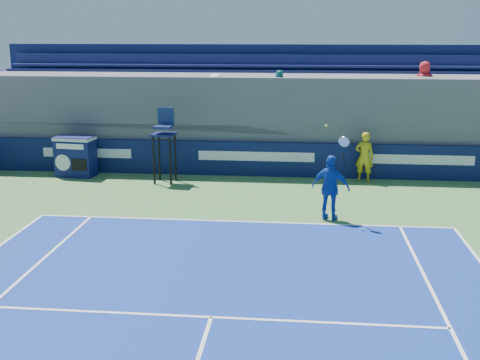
# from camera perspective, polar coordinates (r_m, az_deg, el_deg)

# --- Properties ---
(ball_person) EXTENTS (0.67, 0.50, 1.68)m
(ball_person) POSITION_cam_1_polar(r_m,az_deg,el_deg) (20.41, 11.71, 2.17)
(ball_person) COLOR gold
(ball_person) RESTS_ON apron
(back_hoarding) EXTENTS (20.40, 0.21, 1.20)m
(back_hoarding) POSITION_cam_1_polar(r_m,az_deg,el_deg) (20.82, 1.55, 1.99)
(back_hoarding) COLOR #0B1442
(back_hoarding) RESTS_ON ground
(match_clock) EXTENTS (1.39, 0.86, 1.40)m
(match_clock) POSITION_cam_1_polar(r_m,az_deg,el_deg) (21.51, -15.34, 2.27)
(match_clock) COLOR #0F154F
(match_clock) RESTS_ON ground
(umpire_chair) EXTENTS (0.76, 0.76, 2.48)m
(umpire_chair) POSITION_cam_1_polar(r_m,az_deg,el_deg) (19.91, -7.19, 4.05)
(umpire_chair) COLOR black
(umpire_chair) RESTS_ON ground
(tennis_player) EXTENTS (1.11, 0.72, 2.57)m
(tennis_player) POSITION_cam_1_polar(r_m,az_deg,el_deg) (16.07, 8.60, -0.72)
(tennis_player) COLOR #1544AE
(tennis_player) RESTS_ON apron
(stadium_seating) EXTENTS (21.00, 4.05, 4.40)m
(stadium_seating) POSITION_cam_1_polar(r_m,az_deg,el_deg) (22.62, 1.98, 6.13)
(stadium_seating) COLOR #515156
(stadium_seating) RESTS_ON ground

